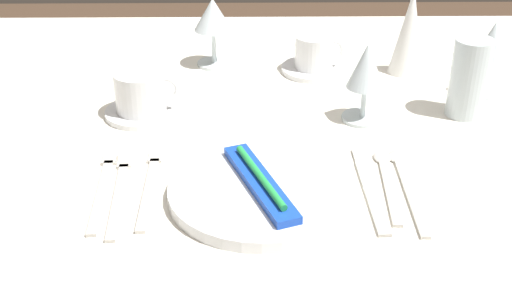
# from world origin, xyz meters

# --- Properties ---
(dining_table) EXTENTS (1.80, 1.11, 0.74)m
(dining_table) POSITION_xyz_m (0.00, 0.00, 0.66)
(dining_table) COLOR silver
(dining_table) RESTS_ON ground
(dinner_plate) EXTENTS (0.26, 0.26, 0.02)m
(dinner_plate) POSITION_xyz_m (-0.00, -0.24, 0.75)
(dinner_plate) COLOR white
(dinner_plate) RESTS_ON dining_table
(toothbrush_package) EXTENTS (0.11, 0.21, 0.02)m
(toothbrush_package) POSITION_xyz_m (-0.00, -0.24, 0.77)
(toothbrush_package) COLOR blue
(toothbrush_package) RESTS_ON dinner_plate
(fork_outer) EXTENTS (0.02, 0.22, 0.00)m
(fork_outer) POSITION_xyz_m (-0.16, -0.21, 0.74)
(fork_outer) COLOR beige
(fork_outer) RESTS_ON dining_table
(fork_inner) EXTENTS (0.03, 0.23, 0.00)m
(fork_inner) POSITION_xyz_m (-0.20, -0.22, 0.74)
(fork_inner) COLOR beige
(fork_inner) RESTS_ON dining_table
(fork_salad) EXTENTS (0.03, 0.22, 0.00)m
(fork_salad) POSITION_xyz_m (-0.23, -0.21, 0.74)
(fork_salad) COLOR beige
(fork_salad) RESTS_ON dining_table
(dinner_knife) EXTENTS (0.02, 0.23, 0.00)m
(dinner_knife) POSITION_xyz_m (0.16, -0.23, 0.74)
(dinner_knife) COLOR beige
(dinner_knife) RESTS_ON dining_table
(spoon_soup) EXTENTS (0.03, 0.20, 0.01)m
(spoon_soup) POSITION_xyz_m (0.19, -0.19, 0.74)
(spoon_soup) COLOR beige
(spoon_soup) RESTS_ON dining_table
(spoon_dessert) EXTENTS (0.03, 0.23, 0.01)m
(spoon_dessert) POSITION_xyz_m (0.22, -0.20, 0.74)
(spoon_dessert) COLOR beige
(spoon_dessert) RESTS_ON dining_table
(saucer_left) EXTENTS (0.13, 0.13, 0.01)m
(saucer_left) POSITION_xyz_m (-0.20, 0.02, 0.74)
(saucer_left) COLOR white
(saucer_left) RESTS_ON dining_table
(coffee_cup_left) EXTENTS (0.11, 0.09, 0.07)m
(coffee_cup_left) POSITION_xyz_m (-0.20, 0.02, 0.79)
(coffee_cup_left) COLOR white
(coffee_cup_left) RESTS_ON saucer_left
(saucer_right) EXTENTS (0.13, 0.13, 0.01)m
(saucer_right) POSITION_xyz_m (0.11, 0.21, 0.74)
(saucer_right) COLOR white
(saucer_right) RESTS_ON dining_table
(coffee_cup_right) EXTENTS (0.10, 0.08, 0.07)m
(coffee_cup_right) POSITION_xyz_m (0.12, 0.21, 0.78)
(coffee_cup_right) COLOR white
(coffee_cup_right) RESTS_ON saucer_right
(wine_glass_centre) EXTENTS (0.07, 0.07, 0.14)m
(wine_glass_centre) POSITION_xyz_m (0.18, 0.00, 0.83)
(wine_glass_centre) COLOR silver
(wine_glass_centre) RESTS_ON dining_table
(wine_glass_right) EXTENTS (0.08, 0.08, 0.14)m
(wine_glass_right) POSITION_xyz_m (-0.09, 0.25, 0.84)
(wine_glass_right) COLOR silver
(wine_glass_right) RESTS_ON dining_table
(wine_glass_far) EXTENTS (0.07, 0.07, 0.14)m
(wine_glass_far) POSITION_xyz_m (0.42, 0.10, 0.84)
(wine_glass_far) COLOR silver
(wine_glass_far) RESTS_ON dining_table
(drink_tumbler) EXTENTS (0.07, 0.07, 0.14)m
(drink_tumbler) POSITION_xyz_m (0.36, 0.02, 0.80)
(drink_tumbler) COLOR silver
(drink_tumbler) RESTS_ON dining_table
(napkin_folded) EXTENTS (0.07, 0.07, 0.17)m
(napkin_folded) POSITION_xyz_m (0.30, 0.21, 0.83)
(napkin_folded) COLOR white
(napkin_folded) RESTS_ON dining_table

